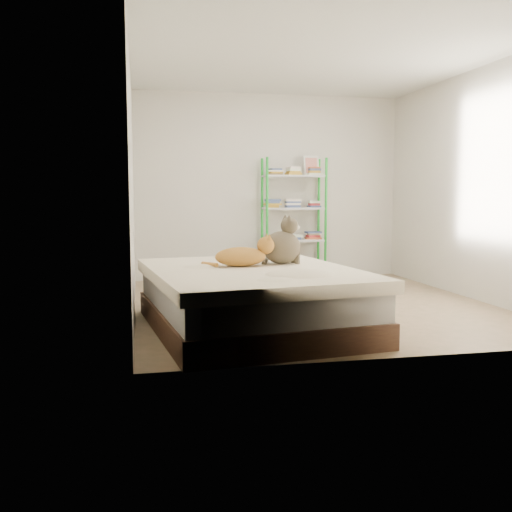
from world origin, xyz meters
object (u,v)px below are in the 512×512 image
object	(u,v)px
shelf_unit	(294,219)
white_bin	(230,270)
grey_cat	(282,240)
bed	(252,299)
orange_cat	(241,254)
cardboard_box	(270,272)

from	to	relation	value
shelf_unit	white_bin	world-z (taller)	shelf_unit
grey_cat	white_bin	world-z (taller)	grey_cat
grey_cat	white_bin	bearing A→B (deg)	-5.25
grey_cat	shelf_unit	bearing A→B (deg)	-25.77
bed	orange_cat	world-z (taller)	orange_cat
bed	orange_cat	distance (m)	0.42
shelf_unit	orange_cat	bearing A→B (deg)	-114.68
bed	white_bin	distance (m)	2.67
grey_cat	cardboard_box	distance (m)	2.18
orange_cat	bed	bearing A→B (deg)	-65.49
grey_cat	orange_cat	bearing A→B (deg)	97.08
grey_cat	cardboard_box	world-z (taller)	grey_cat
orange_cat	cardboard_box	xyz separation A→B (m)	(0.78, 2.17, -0.47)
cardboard_box	white_bin	distance (m)	0.58
cardboard_box	bed	bearing A→B (deg)	-112.06
orange_cat	grey_cat	size ratio (longest dim) A/B	1.24
bed	white_bin	size ratio (longest dim) A/B	6.58
orange_cat	shelf_unit	distance (m)	3.01
bed	grey_cat	distance (m)	0.65
bed	grey_cat	xyz separation A→B (m)	(0.34, 0.26, 0.49)
bed	orange_cat	bearing A→B (deg)	107.80
orange_cat	shelf_unit	bearing A→B (deg)	64.75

